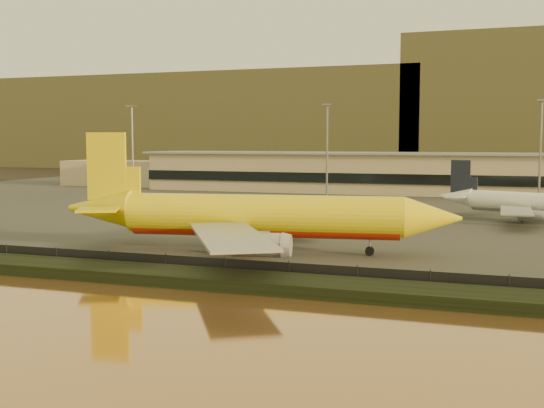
# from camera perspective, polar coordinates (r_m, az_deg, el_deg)

# --- Properties ---
(ground) EXTENTS (900.00, 900.00, 0.00)m
(ground) POSITION_cam_1_polar(r_m,az_deg,el_deg) (94.54, -1.94, -4.67)
(ground) COLOR black
(ground) RESTS_ON ground
(embankment) EXTENTS (320.00, 7.00, 1.40)m
(embankment) POSITION_cam_1_polar(r_m,az_deg,el_deg) (79.08, -6.44, -6.16)
(embankment) COLOR black
(embankment) RESTS_ON ground
(tarmac) EXTENTS (320.00, 220.00, 0.20)m
(tarmac) POSITION_cam_1_polar(r_m,az_deg,el_deg) (185.58, 8.76, 0.21)
(tarmac) COLOR #2D2D2D
(tarmac) RESTS_ON ground
(perimeter_fence) EXTENTS (300.00, 0.05, 2.20)m
(perimeter_fence) POSITION_cam_1_polar(r_m,az_deg,el_deg) (82.52, -5.23, -5.24)
(perimeter_fence) COLOR black
(perimeter_fence) RESTS_ON tarmac
(terminal_building) EXTENTS (202.00, 25.00, 12.60)m
(terminal_building) POSITION_cam_1_polar(r_m,az_deg,el_deg) (217.97, 6.51, 2.61)
(terminal_building) COLOR tan
(terminal_building) RESTS_ON tarmac
(apron_light_masts) EXTENTS (152.20, 12.20, 25.40)m
(apron_light_masts) POSITION_cam_1_polar(r_m,az_deg,el_deg) (162.84, 12.75, 4.94)
(apron_light_masts) COLOR slate
(apron_light_masts) RESTS_ON tarmac
(distant_hills) EXTENTS (470.00, 160.00, 70.00)m
(distant_hills) POSITION_cam_1_polar(r_m,az_deg,el_deg) (430.48, 12.14, 7.18)
(distant_hills) COLOR brown
(distant_hills) RESTS_ON ground
(dhl_cargo_jet) EXTENTS (58.29, 56.48, 17.43)m
(dhl_cargo_jet) POSITION_cam_1_polar(r_m,az_deg,el_deg) (98.95, -1.34, -1.06)
(dhl_cargo_jet) COLOR #DCC40B
(dhl_cargo_jet) RESTS_ON tarmac
(white_narrowbody_jet) EXTENTS (40.46, 38.24, 12.07)m
(white_narrowbody_jet) POSITION_cam_1_polar(r_m,az_deg,el_deg) (146.05, 21.33, 0.00)
(white_narrowbody_jet) COLOR white
(white_narrowbody_jet) RESTS_ON tarmac
(gse_vehicle_yellow) EXTENTS (4.01, 2.57, 1.67)m
(gse_vehicle_yellow) POSITION_cam_1_polar(r_m,az_deg,el_deg) (119.16, 4.72, -2.11)
(gse_vehicle_yellow) COLOR #DCC40B
(gse_vehicle_yellow) RESTS_ON tarmac
(gse_vehicle_white) EXTENTS (4.87, 3.52, 2.00)m
(gse_vehicle_white) POSITION_cam_1_polar(r_m,az_deg,el_deg) (136.28, -5.12, -1.11)
(gse_vehicle_white) COLOR white
(gse_vehicle_white) RESTS_ON tarmac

